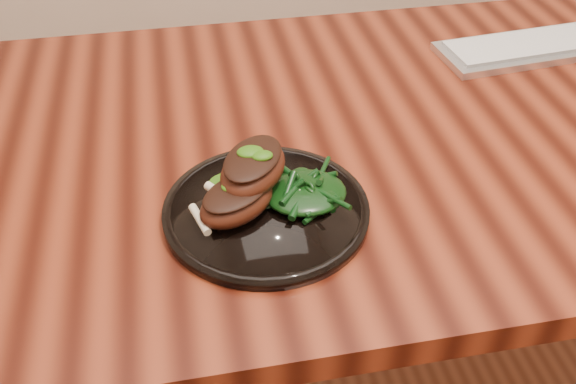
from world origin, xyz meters
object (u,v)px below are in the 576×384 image
(plate, at_px, (266,210))
(desk, at_px, (417,162))
(keyboard, at_px, (547,45))
(lamb_chop_front, at_px, (236,200))
(greens_heap, at_px, (305,188))

(plate, bearing_deg, desk, 32.54)
(desk, bearing_deg, keyboard, 30.91)
(lamb_chop_front, height_order, keyboard, lamb_chop_front)
(plate, distance_m, keyboard, 0.67)
(desk, xyz_separation_m, greens_heap, (-0.22, -0.17, 0.12))
(keyboard, bearing_deg, desk, -149.09)
(desk, xyz_separation_m, keyboard, (0.30, 0.18, 0.09))
(desk, height_order, keyboard, keyboard)
(plate, relative_size, keyboard, 0.63)
(plate, xyz_separation_m, greens_heap, (0.05, 0.00, 0.02))
(greens_heap, distance_m, keyboard, 0.63)
(desk, bearing_deg, plate, -147.46)
(desk, relative_size, keyboard, 3.88)
(lamb_chop_front, relative_size, keyboard, 0.30)
(plate, bearing_deg, keyboard, 31.70)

